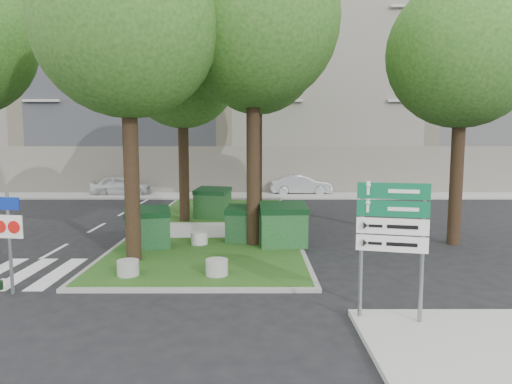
{
  "coord_description": "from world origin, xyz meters",
  "views": [
    {
      "loc": [
        2.06,
        -10.62,
        3.61
      ],
      "look_at": [
        2.09,
        3.54,
        2.0
      ],
      "focal_mm": 32.0,
      "sensor_mm": 36.0,
      "label": 1
    }
  ],
  "objects_px": {
    "dumpster_d": "(283,225)",
    "car_white": "(121,186)",
    "traffic_sign_pole": "(9,228)",
    "dumpster_c": "(246,224)",
    "dumpster_b": "(213,203)",
    "bollard_left": "(128,268)",
    "car_silver": "(301,185)",
    "tree_median_near_left": "(130,6)",
    "tree_street_right": "(465,39)",
    "tree_median_near_right": "(256,3)",
    "bollard_mid": "(199,238)",
    "tree_median_far": "(260,42)",
    "directional_sign": "(392,229)",
    "dumpster_a": "(148,228)",
    "bollard_right": "(217,267)",
    "tree_median_mid": "(184,60)",
    "litter_bin": "(275,210)"
  },
  "relations": [
    {
      "from": "dumpster_d",
      "to": "car_white",
      "type": "xyz_separation_m",
      "value": [
        -9.65,
        14.7,
        -0.16
      ]
    },
    {
      "from": "traffic_sign_pole",
      "to": "dumpster_c",
      "type": "bearing_deg",
      "value": 52.47
    },
    {
      "from": "dumpster_b",
      "to": "bollard_left",
      "type": "bearing_deg",
      "value": -81.77
    },
    {
      "from": "dumpster_d",
      "to": "traffic_sign_pole",
      "type": "height_order",
      "value": "traffic_sign_pole"
    },
    {
      "from": "bollard_left",
      "to": "car_silver",
      "type": "xyz_separation_m",
      "value": [
        6.35,
        18.59,
        0.34
      ]
    },
    {
      "from": "dumpster_c",
      "to": "car_white",
      "type": "bearing_deg",
      "value": 129.58
    },
    {
      "from": "tree_median_near_left",
      "to": "tree_street_right",
      "type": "bearing_deg",
      "value": 13.39
    },
    {
      "from": "car_white",
      "to": "car_silver",
      "type": "bearing_deg",
      "value": -87.52
    },
    {
      "from": "traffic_sign_pole",
      "to": "car_silver",
      "type": "bearing_deg",
      "value": 75.11
    },
    {
      "from": "tree_median_near_right",
      "to": "tree_street_right",
      "type": "distance_m",
      "value": 7.09
    },
    {
      "from": "bollard_left",
      "to": "bollard_mid",
      "type": "xyz_separation_m",
      "value": [
        1.41,
        3.59,
        0.0
      ]
    },
    {
      "from": "bollard_mid",
      "to": "bollard_left",
      "type": "bearing_deg",
      "value": -111.5
    },
    {
      "from": "tree_median_far",
      "to": "car_white",
      "type": "distance_m",
      "value": 13.64
    },
    {
      "from": "tree_street_right",
      "to": "traffic_sign_pole",
      "type": "bearing_deg",
      "value": -157.64
    },
    {
      "from": "tree_median_far",
      "to": "dumpster_b",
      "type": "height_order",
      "value": "tree_median_far"
    },
    {
      "from": "dumpster_d",
      "to": "directional_sign",
      "type": "relative_size",
      "value": 0.6
    },
    {
      "from": "dumpster_a",
      "to": "directional_sign",
      "type": "distance_m",
      "value": 8.69
    },
    {
      "from": "bollard_mid",
      "to": "tree_median_far",
      "type": "bearing_deg",
      "value": 74.4
    },
    {
      "from": "dumpster_a",
      "to": "tree_median_far",
      "type": "bearing_deg",
      "value": 50.35
    },
    {
      "from": "tree_median_near_right",
      "to": "directional_sign",
      "type": "bearing_deg",
      "value": -68.29
    },
    {
      "from": "tree_street_right",
      "to": "bollard_left",
      "type": "xyz_separation_m",
      "value": [
        -10.32,
        -4.15,
        -6.66
      ]
    },
    {
      "from": "tree_median_far",
      "to": "dumpster_a",
      "type": "xyz_separation_m",
      "value": [
        -3.74,
        -8.03,
        -7.56
      ]
    },
    {
      "from": "tree_median_far",
      "to": "directional_sign",
      "type": "height_order",
      "value": "tree_median_far"
    },
    {
      "from": "tree_median_far",
      "to": "dumpster_b",
      "type": "relative_size",
      "value": 6.83
    },
    {
      "from": "dumpster_d",
      "to": "traffic_sign_pole",
      "type": "xyz_separation_m",
      "value": [
        -6.66,
        -4.43,
        0.76
      ]
    },
    {
      "from": "dumpster_b",
      "to": "traffic_sign_pole",
      "type": "xyz_separation_m",
      "value": [
        -3.81,
        -9.87,
        0.79
      ]
    },
    {
      "from": "dumpster_b",
      "to": "dumpster_c",
      "type": "height_order",
      "value": "dumpster_b"
    },
    {
      "from": "tree_median_near_left",
      "to": "tree_street_right",
      "type": "height_order",
      "value": "tree_median_near_left"
    },
    {
      "from": "directional_sign",
      "to": "tree_street_right",
      "type": "bearing_deg",
      "value": 72.3
    },
    {
      "from": "dumpster_c",
      "to": "bollard_right",
      "type": "relative_size",
      "value": 2.56
    },
    {
      "from": "dumpster_c",
      "to": "directional_sign",
      "type": "xyz_separation_m",
      "value": [
        2.95,
        -6.92,
        1.18
      ]
    },
    {
      "from": "tree_median_far",
      "to": "bollard_left",
      "type": "distance_m",
      "value": 14.16
    },
    {
      "from": "tree_median_mid",
      "to": "directional_sign",
      "type": "distance_m",
      "value": 13.4
    },
    {
      "from": "tree_street_right",
      "to": "bollard_mid",
      "type": "xyz_separation_m",
      "value": [
        -8.91,
        -0.56,
        -6.66
      ]
    },
    {
      "from": "tree_median_near_left",
      "to": "tree_median_near_right",
      "type": "distance_m",
      "value": 4.09
    },
    {
      "from": "tree_median_near_right",
      "to": "car_silver",
      "type": "bearing_deg",
      "value": 78.54
    },
    {
      "from": "tree_median_near_left",
      "to": "bollard_right",
      "type": "bearing_deg",
      "value": -33.09
    },
    {
      "from": "tree_median_far",
      "to": "tree_median_near_right",
      "type": "bearing_deg",
      "value": -91.53
    },
    {
      "from": "tree_median_mid",
      "to": "car_white",
      "type": "xyz_separation_m",
      "value": [
        -5.74,
        9.89,
        -6.32
      ]
    },
    {
      "from": "tree_median_near_left",
      "to": "bollard_right",
      "type": "xyz_separation_m",
      "value": [
        2.48,
        -1.61,
        -6.99
      ]
    },
    {
      "from": "dumpster_d",
      "to": "litter_bin",
      "type": "relative_size",
      "value": 2.13
    },
    {
      "from": "dumpster_c",
      "to": "tree_median_near_right",
      "type": "bearing_deg",
      "value": -38.45
    },
    {
      "from": "dumpster_d",
      "to": "bollard_left",
      "type": "xyz_separation_m",
      "value": [
        -4.23,
        -3.33,
        -0.49
      ]
    },
    {
      "from": "bollard_left",
      "to": "litter_bin",
      "type": "bearing_deg",
      "value": 64.27
    },
    {
      "from": "tree_median_near_right",
      "to": "car_silver",
      "type": "distance_m",
      "value": 16.91
    },
    {
      "from": "traffic_sign_pole",
      "to": "dumpster_a",
      "type": "bearing_deg",
      "value": 71.44
    },
    {
      "from": "dumpster_b",
      "to": "litter_bin",
      "type": "height_order",
      "value": "dumpster_b"
    },
    {
      "from": "tree_median_near_right",
      "to": "traffic_sign_pole",
      "type": "height_order",
      "value": "tree_median_near_right"
    },
    {
      "from": "car_white",
      "to": "bollard_right",
      "type": "bearing_deg",
      "value": -157.0
    },
    {
      "from": "dumpster_b",
      "to": "car_white",
      "type": "distance_m",
      "value": 11.49
    }
  ]
}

